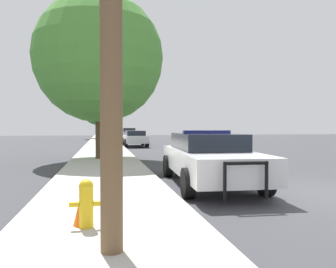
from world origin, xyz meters
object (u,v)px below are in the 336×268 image
Objects in this scene: traffic_light at (116,103)px; car_background_distant at (128,133)px; police_car at (208,157)px; traffic_cone at (83,205)px; fire_hydrant at (86,202)px; tree_sidewalk_far at (98,109)px; car_background_midblock at (135,138)px; tree_sidewalk_near at (99,58)px.

traffic_light reaches higher than car_background_distant.
traffic_light is at bearing -82.83° from police_car.
police_car is 23.73m from traffic_light.
traffic_light is at bearing 86.63° from traffic_cone.
fire_hydrant reaches higher than traffic_cone.
tree_sidewalk_far is (-0.37, 38.64, 3.39)m from fire_hydrant.
traffic_light is (-1.57, 23.47, 3.11)m from police_car.
traffic_light is at bearing 102.51° from car_background_midblock.
car_background_midblock is (2.80, 21.52, 0.20)m from fire_hydrant.
tree_sidewalk_far is at bearing 156.61° from car_background_distant.
car_background_distant is 7.34× the size of traffic_cone.
traffic_light is 0.69× the size of tree_sidewalk_near.
traffic_light is 1.13× the size of car_background_midblock.
fire_hydrant is (-3.11, -3.76, -0.26)m from police_car.
fire_hydrant is 38.79m from tree_sidewalk_far.
car_background_midblock is 7.57× the size of traffic_cone.
tree_sidewalk_far is at bearing 90.94° from tree_sidewalk_near.
tree_sidewalk_near is at bearing 89.50° from fire_hydrant.
traffic_light is 6.65m from car_background_midblock.
car_background_midblock is at bearing 76.07° from tree_sidewalk_near.
traffic_cone is (0.32, -38.52, -3.46)m from tree_sidewalk_far.
police_car is at bearing 48.98° from traffic_cone.
car_background_midblock is at bearing -96.14° from car_background_distant.
car_background_distant is 37.32m from traffic_cone.
traffic_light is at bearing 86.75° from fire_hydrant.
tree_sidewalk_near reaches higher than traffic_light.
fire_hydrant is 0.09× the size of tree_sidewalk_near.
fire_hydrant is 27.48m from traffic_light.
car_background_midblock is 15.77m from car_background_distant.
police_car is at bearing -86.19° from traffic_light.
car_background_midblock is 17.70m from tree_sidewalk_far.
police_car reaches higher than car_background_midblock.
tree_sidewalk_far reaches higher than traffic_cone.
tree_sidewalk_far is 28.05m from tree_sidewalk_near.
tree_sidewalk_near is (0.09, 10.61, 4.25)m from fire_hydrant.
police_car is 1.04× the size of traffic_light.
tree_sidewalk_far is (-3.48, 34.88, 3.13)m from police_car.
police_car is 4.89m from fire_hydrant.
tree_sidewalk_far is (-1.92, 11.41, 0.02)m from traffic_light.
traffic_cone is at bearing -90.76° from tree_sidewalk_near.
police_car reaches higher than fire_hydrant.
police_car is 1.17× the size of car_background_midblock.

